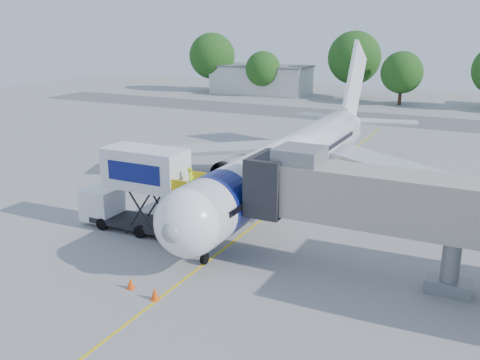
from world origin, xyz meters
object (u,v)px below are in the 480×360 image
at_px(aircraft, 294,159).
at_px(ground_tug, 152,325).
at_px(jet_bridge, 363,197).
at_px(catering_hiloader, 138,190).

bearing_deg(aircraft, ground_tug, -84.97).
height_order(jet_bridge, ground_tug, jet_bridge).
bearing_deg(jet_bridge, catering_hiloader, -179.99).
height_order(aircraft, ground_tug, aircraft).
xyz_separation_m(jet_bridge, ground_tug, (-6.13, -10.04, -3.53)).
bearing_deg(ground_tug, aircraft, 79.55).
relative_size(aircraft, catering_hiloader, 4.44).
bearing_deg(catering_hiloader, aircraft, 60.58).
bearing_deg(aircraft, catering_hiloader, -119.42).
relative_size(jet_bridge, catering_hiloader, 1.64).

